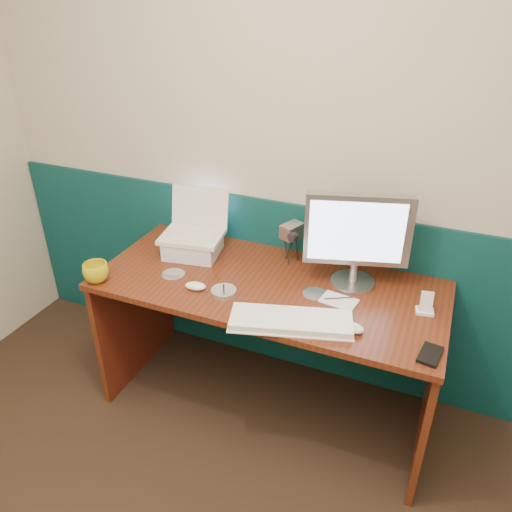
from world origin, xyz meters
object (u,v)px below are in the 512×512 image
at_px(mug, 96,272).
at_px(keyboard, 291,322).
at_px(laptop, 191,216).
at_px(desk, 268,347).
at_px(monitor, 357,239).
at_px(camcorder, 292,243).

bearing_deg(mug, keyboard, 1.88).
height_order(laptop, mug, laptop).
xyz_separation_m(desk, laptop, (-0.45, 0.11, 0.59)).
bearing_deg(monitor, desk, -174.29).
bearing_deg(camcorder, mug, -123.45).
xyz_separation_m(laptop, monitor, (0.81, 0.03, 0.02)).
bearing_deg(laptop, monitor, -7.37).
relative_size(laptop, keyboard, 0.61).
bearing_deg(camcorder, desk, -74.57).
height_order(monitor, camcorder, monitor).
height_order(monitor, mug, monitor).
bearing_deg(laptop, desk, -23.25).
height_order(keyboard, camcorder, camcorder).
bearing_deg(keyboard, laptop, 134.63).
distance_m(keyboard, camcorder, 0.53).
xyz_separation_m(desk, camcorder, (0.03, 0.23, 0.48)).
distance_m(laptop, monitor, 0.81).
height_order(laptop, monitor, monitor).
bearing_deg(mug, monitor, 21.42).
bearing_deg(monitor, keyboard, -127.68).
relative_size(desk, monitor, 3.48).
relative_size(keyboard, camcorder, 2.42).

